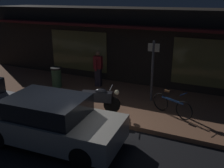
{
  "coord_description": "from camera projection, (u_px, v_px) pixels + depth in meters",
  "views": [
    {
      "loc": [
        3.72,
        -5.9,
        4.11
      ],
      "look_at": [
        -0.12,
        2.4,
        0.95
      ],
      "focal_mm": 40.56,
      "sensor_mm": 36.0,
      "label": 1
    }
  ],
  "objects": [
    {
      "name": "ground_plane",
      "position": [
        83.0,
        136.0,
        7.87
      ],
      "size": [
        60.0,
        60.0,
        0.0
      ],
      "primitive_type": "plane",
      "color": "black"
    },
    {
      "name": "sidewalk_slab",
      "position": [
        121.0,
        100.0,
        10.42
      ],
      "size": [
        18.0,
        4.0,
        0.15
      ],
      "primitive_type": "cube",
      "color": "brown",
      "rests_on": "ground_plane"
    },
    {
      "name": "storefront_building",
      "position": [
        147.0,
        45.0,
        12.76
      ],
      "size": [
        18.0,
        3.3,
        3.6
      ],
      "color": "black",
      "rests_on": "ground_plane"
    },
    {
      "name": "motorcycle",
      "position": [
        98.0,
        99.0,
        9.07
      ],
      "size": [
        1.67,
        0.68,
        0.97
      ],
      "color": "black",
      "rests_on": "sidewalk_slab"
    },
    {
      "name": "bicycle_parked",
      "position": [
        172.0,
        105.0,
        8.87
      ],
      "size": [
        1.53,
        0.73,
        0.91
      ],
      "color": "black",
      "rests_on": "sidewalk_slab"
    },
    {
      "name": "person_photographer",
      "position": [
        98.0,
        68.0,
        11.57
      ],
      "size": [
        0.4,
        0.61,
        1.67
      ],
      "color": "#28232D",
      "rests_on": "sidewalk_slab"
    },
    {
      "name": "sign_post",
      "position": [
        153.0,
        68.0,
        9.77
      ],
      "size": [
        0.44,
        0.09,
        2.4
      ],
      "color": "#47474C",
      "rests_on": "sidewalk_slab"
    },
    {
      "name": "trash_bin",
      "position": [
        57.0,
        77.0,
        11.58
      ],
      "size": [
        0.48,
        0.48,
        0.93
      ],
      "color": "#2D4C33",
      "rests_on": "sidewalk_slab"
    },
    {
      "name": "parked_car_across",
      "position": [
        51.0,
        121.0,
        7.33
      ],
      "size": [
        4.2,
        2.0,
        1.42
      ],
      "color": "black",
      "rests_on": "ground_plane"
    }
  ]
}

